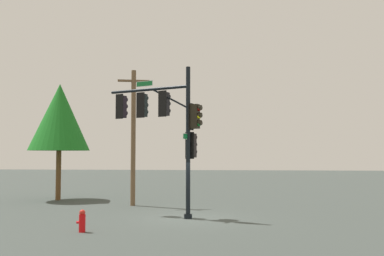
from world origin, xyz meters
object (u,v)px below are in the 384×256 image
(signal_pole_assembly, at_px, (167,120))
(utility_pole, at_px, (133,135))
(tree_near, at_px, (59,117))
(fire_hydrant, at_px, (82,221))

(signal_pole_assembly, relative_size, utility_pole, 0.90)
(signal_pole_assembly, bearing_deg, tree_near, -39.89)
(signal_pole_assembly, xyz_separation_m, utility_pole, (2.55, -4.10, -0.50))
(fire_hydrant, xyz_separation_m, tree_near, (5.38, -10.91, 4.81))
(signal_pole_assembly, bearing_deg, utility_pole, -58.19)
(signal_pole_assembly, bearing_deg, fire_hydrant, 59.60)
(signal_pole_assembly, height_order, utility_pole, utility_pole)
(signal_pole_assembly, xyz_separation_m, fire_hydrant, (2.52, 4.30, -4.06))
(fire_hydrant, relative_size, tree_near, 0.11)
(tree_near, bearing_deg, signal_pole_assembly, 140.11)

